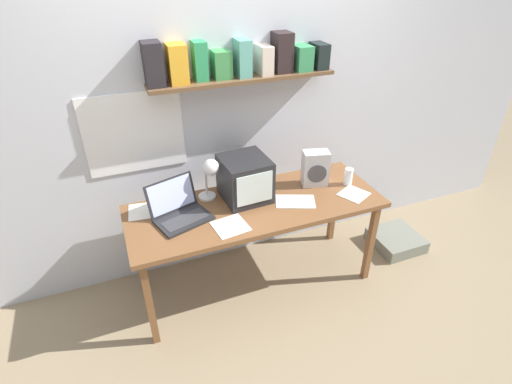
{
  "coord_description": "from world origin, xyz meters",
  "views": [
    {
      "loc": [
        -0.84,
        -2.12,
        2.25
      ],
      "look_at": [
        0.0,
        0.0,
        0.83
      ],
      "focal_mm": 28.0,
      "sensor_mm": 36.0,
      "label": 1
    }
  ],
  "objects_px": {
    "juice_glass": "(348,178)",
    "space_heater": "(315,168)",
    "open_notebook": "(354,194)",
    "crt_monitor": "(245,179)",
    "floor_cushion": "(396,240)",
    "desk_lamp": "(210,172)",
    "printed_handout": "(230,226)",
    "laptop": "(178,209)",
    "loose_paper_near_monitor": "(295,201)",
    "loose_paper_near_laptop": "(146,211)",
    "corner_desk": "(256,212)"
  },
  "relations": [
    {
      "from": "laptop",
      "to": "juice_glass",
      "type": "relative_size",
      "value": 3.15
    },
    {
      "from": "desk_lamp",
      "to": "printed_handout",
      "type": "distance_m",
      "value": 0.4
    },
    {
      "from": "open_notebook",
      "to": "floor_cushion",
      "type": "height_order",
      "value": "open_notebook"
    },
    {
      "from": "juice_glass",
      "to": "space_heater",
      "type": "relative_size",
      "value": 0.49
    },
    {
      "from": "space_heater",
      "to": "loose_paper_near_monitor",
      "type": "xyz_separation_m",
      "value": [
        -0.24,
        -0.17,
        -0.13
      ]
    },
    {
      "from": "open_notebook",
      "to": "crt_monitor",
      "type": "bearing_deg",
      "value": 161.25
    },
    {
      "from": "corner_desk",
      "to": "loose_paper_near_laptop",
      "type": "distance_m",
      "value": 0.74
    },
    {
      "from": "printed_handout",
      "to": "loose_paper_near_laptop",
      "type": "bearing_deg",
      "value": 141.8
    },
    {
      "from": "crt_monitor",
      "to": "juice_glass",
      "type": "relative_size",
      "value": 2.65
    },
    {
      "from": "loose_paper_near_laptop",
      "to": "floor_cushion",
      "type": "relative_size",
      "value": 0.65
    },
    {
      "from": "desk_lamp",
      "to": "floor_cushion",
      "type": "distance_m",
      "value": 1.82
    },
    {
      "from": "open_notebook",
      "to": "floor_cushion",
      "type": "distance_m",
      "value": 0.91
    },
    {
      "from": "space_heater",
      "to": "open_notebook",
      "type": "xyz_separation_m",
      "value": [
        0.2,
        -0.23,
        -0.13
      ]
    },
    {
      "from": "crt_monitor",
      "to": "laptop",
      "type": "relative_size",
      "value": 0.84
    },
    {
      "from": "corner_desk",
      "to": "space_heater",
      "type": "height_order",
      "value": "space_heater"
    },
    {
      "from": "space_heater",
      "to": "open_notebook",
      "type": "height_order",
      "value": "space_heater"
    },
    {
      "from": "laptop",
      "to": "printed_handout",
      "type": "bearing_deg",
      "value": -56.69
    },
    {
      "from": "corner_desk",
      "to": "floor_cushion",
      "type": "distance_m",
      "value": 1.43
    },
    {
      "from": "crt_monitor",
      "to": "printed_handout",
      "type": "height_order",
      "value": "crt_monitor"
    },
    {
      "from": "juice_glass",
      "to": "corner_desk",
      "type": "bearing_deg",
      "value": 179.84
    },
    {
      "from": "laptop",
      "to": "loose_paper_near_laptop",
      "type": "distance_m",
      "value": 0.25
    },
    {
      "from": "corner_desk",
      "to": "loose_paper_near_monitor",
      "type": "xyz_separation_m",
      "value": [
        0.27,
        -0.07,
        0.06
      ]
    },
    {
      "from": "loose_paper_near_laptop",
      "to": "open_notebook",
      "type": "xyz_separation_m",
      "value": [
        1.41,
        -0.33,
        0.0
      ]
    },
    {
      "from": "floor_cushion",
      "to": "loose_paper_near_laptop",
      "type": "bearing_deg",
      "value": 173.37
    },
    {
      "from": "crt_monitor",
      "to": "juice_glass",
      "type": "xyz_separation_m",
      "value": [
        0.77,
        -0.12,
        -0.09
      ]
    },
    {
      "from": "space_heater",
      "to": "open_notebook",
      "type": "relative_size",
      "value": 1.09
    },
    {
      "from": "desk_lamp",
      "to": "printed_handout",
      "type": "xyz_separation_m",
      "value": [
        0.02,
        -0.34,
        -0.22
      ]
    },
    {
      "from": "corner_desk",
      "to": "laptop",
      "type": "xyz_separation_m",
      "value": [
        -0.52,
        0.05,
        0.12
      ]
    },
    {
      "from": "space_heater",
      "to": "loose_paper_near_monitor",
      "type": "distance_m",
      "value": 0.32
    },
    {
      "from": "space_heater",
      "to": "printed_handout",
      "type": "bearing_deg",
      "value": -145.56
    },
    {
      "from": "desk_lamp",
      "to": "open_notebook",
      "type": "xyz_separation_m",
      "value": [
        0.97,
        -0.3,
        -0.22
      ]
    },
    {
      "from": "crt_monitor",
      "to": "open_notebook",
      "type": "xyz_separation_m",
      "value": [
        0.74,
        -0.25,
        -0.15
      ]
    },
    {
      "from": "laptop",
      "to": "space_heater",
      "type": "xyz_separation_m",
      "value": [
        1.02,
        0.04,
        0.07
      ]
    },
    {
      "from": "laptop",
      "to": "floor_cushion",
      "type": "distance_m",
      "value": 1.96
    },
    {
      "from": "loose_paper_near_monitor",
      "to": "loose_paper_near_laptop",
      "type": "distance_m",
      "value": 1.02
    },
    {
      "from": "laptop",
      "to": "loose_paper_near_monitor",
      "type": "bearing_deg",
      "value": -26.39
    },
    {
      "from": "desk_lamp",
      "to": "loose_paper_near_laptop",
      "type": "xyz_separation_m",
      "value": [
        -0.45,
        0.04,
        -0.22
      ]
    },
    {
      "from": "crt_monitor",
      "to": "loose_paper_near_monitor",
      "type": "bearing_deg",
      "value": -34.29
    },
    {
      "from": "desk_lamp",
      "to": "open_notebook",
      "type": "relative_size",
      "value": 1.32
    },
    {
      "from": "laptop",
      "to": "space_heater",
      "type": "bearing_deg",
      "value": -15.11
    },
    {
      "from": "loose_paper_near_monitor",
      "to": "printed_handout",
      "type": "relative_size",
      "value": 1.36
    },
    {
      "from": "printed_handout",
      "to": "juice_glass",
      "type": "bearing_deg",
      "value": 10.04
    },
    {
      "from": "loose_paper_near_monitor",
      "to": "laptop",
      "type": "bearing_deg",
      "value": 171.2
    },
    {
      "from": "loose_paper_near_monitor",
      "to": "loose_paper_near_laptop",
      "type": "bearing_deg",
      "value": 164.78
    },
    {
      "from": "corner_desk",
      "to": "loose_paper_near_laptop",
      "type": "height_order",
      "value": "loose_paper_near_laptop"
    },
    {
      "from": "corner_desk",
      "to": "loose_paper_near_monitor",
      "type": "bearing_deg",
      "value": -14.8
    },
    {
      "from": "crt_monitor",
      "to": "loose_paper_near_laptop",
      "type": "distance_m",
      "value": 0.7
    },
    {
      "from": "juice_glass",
      "to": "space_heater",
      "type": "distance_m",
      "value": 0.26
    },
    {
      "from": "loose_paper_near_monitor",
      "to": "printed_handout",
      "type": "height_order",
      "value": "same"
    },
    {
      "from": "juice_glass",
      "to": "printed_handout",
      "type": "relative_size",
      "value": 0.57
    }
  ]
}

